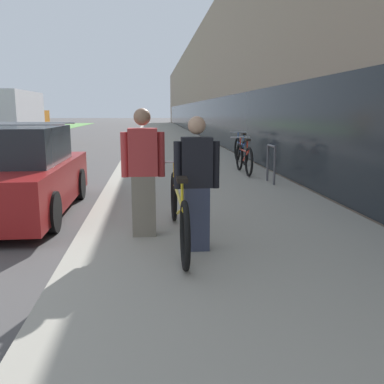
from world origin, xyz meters
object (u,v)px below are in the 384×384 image
at_px(person_rider, 197,184).
at_px(cruiser_bike_middle, 241,150).
at_px(cruiser_bike_nearest, 244,158).
at_px(moving_truck, 9,120).
at_px(parked_sedan_curbside, 15,175).
at_px(tandem_bicycle, 178,210).
at_px(bike_rack_hoop, 271,160).
at_px(person_bystander, 143,173).

height_order(person_rider, cruiser_bike_middle, person_rider).
distance_m(cruiser_bike_nearest, moving_truck, 12.93).
bearing_deg(person_rider, parked_sedan_curbside, 137.23).
xyz_separation_m(cruiser_bike_nearest, parked_sedan_curbside, (-4.63, -3.46, 0.14)).
relative_size(tandem_bicycle, moving_truck, 0.45).
distance_m(tandem_bicycle, cruiser_bike_middle, 8.21).
height_order(bike_rack_hoop, cruiser_bike_middle, cruiser_bike_middle).
relative_size(bike_rack_hoop, cruiser_bike_nearest, 0.46).
xyz_separation_m(tandem_bicycle, person_rider, (0.19, -0.35, 0.38)).
xyz_separation_m(person_bystander, cruiser_bike_middle, (2.86, 7.55, -0.41)).
height_order(person_rider, moving_truck, moving_truck).
bearing_deg(cruiser_bike_nearest, person_bystander, -114.75).
distance_m(cruiser_bike_nearest, parked_sedan_curbside, 5.78).
height_order(person_rider, person_bystander, person_bystander).
height_order(person_bystander, cruiser_bike_nearest, person_bystander).
distance_m(person_rider, person_bystander, 0.88).
height_order(tandem_bicycle, person_rider, person_rider).
relative_size(bike_rack_hoop, parked_sedan_curbside, 0.21).
bearing_deg(person_rider, tandem_bicycle, 118.18).
relative_size(person_bystander, parked_sedan_curbside, 0.40).
relative_size(parked_sedan_curbside, moving_truck, 0.67).
bearing_deg(tandem_bicycle, bike_rack_hoop, 60.58).
bearing_deg(person_bystander, person_rider, -46.51).
distance_m(person_bystander, cruiser_bike_middle, 8.08).
xyz_separation_m(person_rider, cruiser_bike_middle, (2.26, 8.19, -0.37)).
xyz_separation_m(cruiser_bike_middle, moving_truck, (-9.11, 7.33, 0.78)).
bearing_deg(person_bystander, parked_sedan_curbside, 138.37).
xyz_separation_m(tandem_bicycle, cruiser_bike_middle, (2.44, 7.84, 0.01)).
distance_m(person_rider, moving_truck, 16.97).
height_order(bike_rack_hoop, parked_sedan_curbside, parked_sedan_curbside).
height_order(person_rider, parked_sedan_curbside, person_rider).
height_order(tandem_bicycle, cruiser_bike_middle, cruiser_bike_middle).
relative_size(cruiser_bike_middle, moving_truck, 0.31).
height_order(person_rider, bike_rack_hoop, person_rider).
bearing_deg(cruiser_bike_middle, moving_truck, 141.15).
relative_size(bike_rack_hoop, moving_truck, 0.14).
relative_size(person_rider, parked_sedan_curbside, 0.38).
xyz_separation_m(person_rider, cruiser_bike_nearest, (1.87, 6.01, -0.38)).
relative_size(person_bystander, cruiser_bike_middle, 0.87).
bearing_deg(cruiser_bike_nearest, bike_rack_hoop, -79.88).
relative_size(tandem_bicycle, parked_sedan_curbside, 0.67).
bearing_deg(person_bystander, tandem_bicycle, -34.84).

